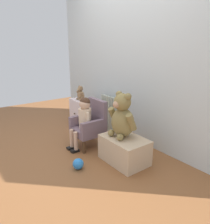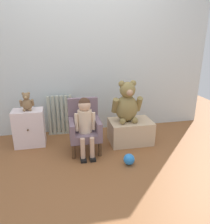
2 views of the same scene
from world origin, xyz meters
The scene contains 10 objects.
ground_plane centered at (0.00, 0.00, 0.00)m, with size 6.00×6.00×0.00m, color brown.
back_wall centered at (0.00, 1.09, 1.20)m, with size 3.80×0.05×2.40m, color silver.
radiator centered at (-0.40, 0.96, 0.29)m, with size 0.37×0.05×0.59m.
small_dresser centered at (-0.81, 0.68, 0.25)m, with size 0.39×0.27×0.50m.
child_armchair centered at (-0.10, 0.42, 0.32)m, with size 0.38×0.40×0.66m.
child_figure centered at (-0.10, 0.31, 0.46)m, with size 0.25×0.35×0.72m.
low_bench centered at (0.53, 0.49, 0.16)m, with size 0.57×0.39×0.31m, color #CAAE8B.
large_teddy_bear centered at (0.47, 0.50, 0.56)m, with size 0.40×0.28×0.55m.
small_teddy_bear centered at (-0.80, 0.67, 0.60)m, with size 0.17×0.12×0.24m.
toy_ball centered at (0.35, -0.05, 0.06)m, with size 0.13×0.13×0.13m, color #2B80D8.
Camera 2 is at (-0.36, -2.13, 1.39)m, focal length 35.00 mm.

